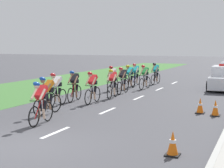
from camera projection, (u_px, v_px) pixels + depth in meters
name	position (u px, v px, depth m)	size (l,w,h in m)	color
ground_plane	(20.00, 148.00, 9.42)	(160.00, 160.00, 0.00)	#424247
grass_verge	(57.00, 83.00, 25.24)	(7.00, 60.00, 0.01)	#3D7033
lane_markings_centre	(125.00, 103.00, 16.51)	(0.14, 21.60, 0.01)	white
cyclist_lead	(41.00, 102.00, 12.10)	(0.45, 1.72, 1.56)	black
cyclist_second	(47.00, 95.00, 13.86)	(0.45, 1.72, 1.56)	black
cyclist_third	(56.00, 89.00, 15.72)	(0.42, 1.72, 1.56)	black
cyclist_fourth	(92.00, 87.00, 16.49)	(0.42, 1.72, 1.56)	black
cyclist_fifth	(74.00, 85.00, 17.11)	(0.46, 1.72, 1.56)	black
cyclist_sixth	(113.00, 83.00, 18.10)	(0.44, 1.72, 1.56)	black
cyclist_seventh	(123.00, 80.00, 19.84)	(0.42, 1.72, 1.56)	black
cyclist_eighth	(145.00, 77.00, 21.92)	(0.45, 1.72, 1.56)	black
cyclist_ninth	(129.00, 76.00, 22.08)	(0.44, 1.72, 1.56)	black
cyclist_tenth	(113.00, 78.00, 21.00)	(0.42, 1.72, 1.56)	black
cyclist_eleventh	(156.00, 73.00, 24.62)	(0.44, 1.72, 1.56)	black
cyclist_twelfth	(136.00, 74.00, 23.66)	(0.42, 1.72, 1.56)	black
traffic_cone_near	(215.00, 108.00, 13.58)	(0.36, 0.36, 0.64)	black
traffic_cone_mid	(200.00, 106.00, 14.10)	(0.36, 0.36, 0.64)	black
traffic_cone_far	(173.00, 144.00, 8.69)	(0.36, 0.36, 0.64)	black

